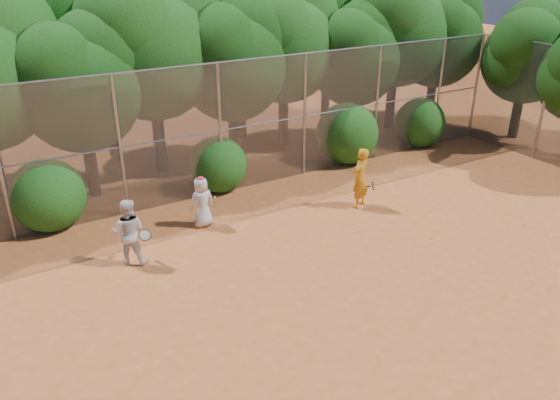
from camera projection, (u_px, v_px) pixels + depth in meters
ground at (370, 271)px, 12.87m from camera, size 80.00×80.00×0.00m
fence_back at (246, 124)px, 16.64m from camera, size 20.05×0.09×4.03m
fence_side at (544, 103)px, 18.98m from camera, size 0.09×6.09×4.03m
tree_2 at (79, 79)px, 15.43m from camera, size 3.99×3.47×5.47m
tree_3 at (151, 38)px, 17.04m from camera, size 4.89×4.26×6.70m
tree_4 at (232, 54)px, 17.99m from camera, size 4.19×3.64×5.73m
tree_5 at (284, 37)px, 19.65m from camera, size 4.51×3.92×6.17m
tree_6 at (356, 51)px, 20.26m from camera, size 3.86×3.36×5.29m
tree_7 at (398, 22)px, 21.56m from camera, size 4.77×4.14×6.53m
tree_8 at (439, 32)px, 22.44m from camera, size 4.25×3.70×5.82m
tree_10 at (100, 24)px, 18.20m from camera, size 5.15×4.48×7.06m
tree_11 at (240, 30)px, 20.39m from camera, size 4.64×4.03×6.35m
tree_12 at (329, 12)px, 22.80m from camera, size 5.02×4.37×6.88m
tree_13 at (528, 49)px, 20.65m from camera, size 3.86×3.36×5.29m
bush_0 at (47, 192)px, 14.60m from camera, size 2.00×2.00×2.00m
bush_1 at (218, 162)px, 16.95m from camera, size 1.80×1.80×1.80m
bush_2 at (347, 131)px, 19.18m from camera, size 2.20×2.20×2.20m
bush_3 at (420, 121)px, 20.86m from camera, size 1.90×1.90×1.90m
player_yellow at (360, 178)px, 15.77m from camera, size 0.87×0.67×1.80m
player_teen at (202, 202)px, 14.71m from camera, size 0.71×0.47×1.45m
player_white at (129, 232)px, 12.91m from camera, size 1.01×0.95×1.66m
ball_0 at (392, 210)px, 15.83m from camera, size 0.07×0.07×0.07m
ball_1 at (417, 186)px, 17.39m from camera, size 0.07×0.07×0.07m
ball_2 at (432, 238)px, 14.31m from camera, size 0.07×0.07×0.07m
ball_3 at (525, 225)px, 14.96m from camera, size 0.07×0.07×0.07m
ball_4 at (358, 231)px, 14.63m from camera, size 0.07×0.07×0.07m
ball_5 at (366, 185)px, 17.46m from camera, size 0.07×0.07×0.07m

